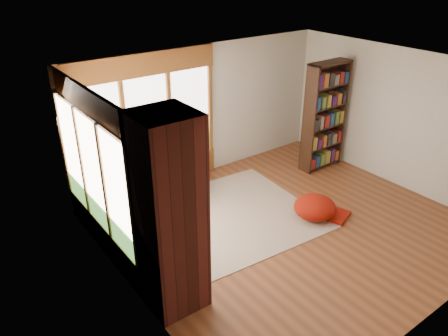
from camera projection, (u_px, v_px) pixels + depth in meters
floor at (288, 226)px, 7.28m from camera, size 5.50×5.50×0.00m
ceiling at (300, 72)px, 6.12m from camera, size 5.50×5.50×0.00m
wall_back at (203, 112)px, 8.50m from camera, size 5.50×0.04×2.60m
wall_left at (129, 213)px, 5.24m from camera, size 0.04×5.00×2.60m
wall_right at (399, 119)px, 8.16m from camera, size 0.04×5.00×2.60m
windows_back at (148, 123)px, 7.82m from camera, size 2.82×0.10×1.90m
windows_left at (93, 172)px, 6.09m from camera, size 0.10×2.62×1.90m
roller_blind at (71, 127)px, 6.53m from camera, size 0.03×0.72×0.90m
brick_chimney at (169, 216)px, 5.17m from camera, size 0.70×0.70×2.60m
sectional_sofa at (134, 204)px, 7.33m from camera, size 2.20×2.20×0.80m
area_rug at (216, 221)px, 7.41m from camera, size 3.51×2.78×0.01m
bookshelf at (325, 117)px, 8.83m from camera, size 0.95×0.32×2.22m
pouf at (315, 207)px, 7.45m from camera, size 0.91×0.91×0.39m
dog_tan at (130, 173)px, 7.34m from camera, size 0.90×0.94×0.46m
dog_brindle at (131, 209)px, 6.35m from camera, size 0.62×0.85×0.43m
throw_pillows at (135, 177)px, 7.21m from camera, size 1.98×1.68×0.45m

